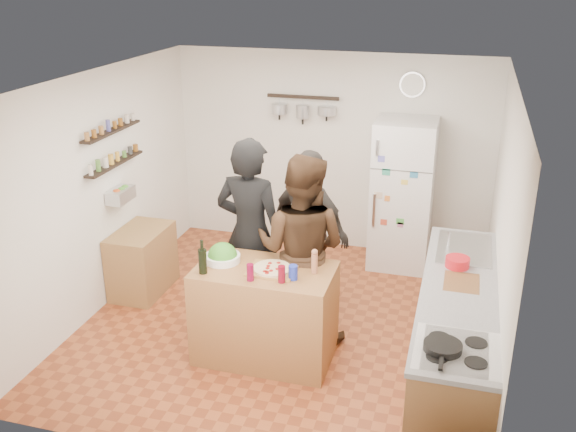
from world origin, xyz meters
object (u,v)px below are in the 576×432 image
(person_center, at_px, (301,249))
(counter_run, at_px, (456,337))
(salad_bowl, at_px, (223,258))
(person_left, at_px, (250,234))
(prep_island, at_px, (265,313))
(salt_canister, at_px, (293,272))
(wall_clock, at_px, (412,85))
(pepper_mill, at_px, (314,264))
(person_back, at_px, (309,231))
(skillet, at_px, (443,347))
(side_table, at_px, (142,261))
(wine_bottle, at_px, (203,261))
(red_bowl, at_px, (457,262))
(fridge, at_px, (402,195))

(person_center, bearing_deg, counter_run, 171.82)
(salad_bowl, distance_m, person_left, 0.52)
(prep_island, distance_m, salt_canister, 0.61)
(salad_bowl, bearing_deg, wall_clock, 62.44)
(pepper_mill, xyz_separation_m, person_left, (-0.78, 0.51, -0.02))
(salad_bowl, bearing_deg, pepper_mill, 0.00)
(person_back, bearing_deg, pepper_mill, 133.68)
(prep_island, height_order, skillet, skillet)
(salt_canister, xyz_separation_m, side_table, (-2.02, 0.99, -0.61))
(salad_bowl, distance_m, wine_bottle, 0.29)
(person_back, bearing_deg, red_bowl, -173.59)
(person_back, height_order, skillet, person_back)
(person_back, xyz_separation_m, counter_run, (1.57, -1.00, -0.42))
(salad_bowl, bearing_deg, salt_canister, -13.28)
(pepper_mill, relative_size, salt_canister, 1.40)
(pepper_mill, height_order, person_left, person_left)
(salt_canister, distance_m, counter_run, 1.52)
(counter_run, relative_size, side_table, 3.29)
(side_table, bearing_deg, person_center, -12.48)
(person_back, bearing_deg, side_table, 33.63)
(person_center, distance_m, person_back, 0.65)
(salt_canister, bearing_deg, skillet, -30.68)
(wine_bottle, relative_size, side_table, 0.28)
(pepper_mill, bearing_deg, salt_canister, -131.42)
(counter_run, bearing_deg, person_back, 147.36)
(person_back, bearing_deg, prep_island, 109.52)
(skillet, bearing_deg, wall_clock, 100.22)
(wine_bottle, xyz_separation_m, person_left, (0.17, 0.78, -0.04))
(counter_run, bearing_deg, person_center, 166.29)
(prep_island, xyz_separation_m, wall_clock, (0.97, 2.70, 1.69))
(fridge, bearing_deg, wine_bottle, -119.46)
(person_back, relative_size, skillet, 6.31)
(skillet, distance_m, wall_clock, 3.86)
(salad_bowl, relative_size, person_left, 0.17)
(red_bowl, distance_m, side_table, 3.46)
(person_back, relative_size, fridge, 0.96)
(salt_canister, height_order, red_bowl, salt_canister)
(red_bowl, xyz_separation_m, side_table, (-3.39, 0.37, -0.60))
(salad_bowl, bearing_deg, person_left, 79.64)
(salt_canister, relative_size, fridge, 0.07)
(person_left, xyz_separation_m, counter_run, (2.04, -0.49, -0.53))
(wall_clock, relative_size, side_table, 0.37)
(counter_run, relative_size, wall_clock, 8.77)
(person_left, xyz_separation_m, red_bowl, (1.99, -0.06, -0.02))
(fridge, bearing_deg, salt_canister, -104.94)
(salad_bowl, relative_size, person_center, 0.17)
(salt_canister, xyz_separation_m, person_left, (-0.63, 0.68, 0.01))
(skillet, relative_size, red_bowl, 1.27)
(red_bowl, height_order, wall_clock, wall_clock)
(wine_bottle, height_order, wall_clock, wall_clock)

